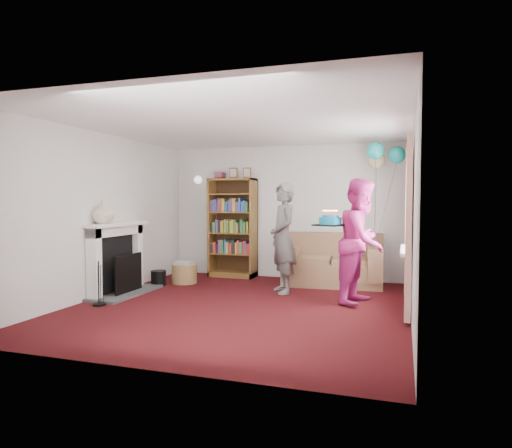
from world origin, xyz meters
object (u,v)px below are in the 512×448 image
(bookcase, at_px, (233,229))
(person_magenta, at_px, (362,241))
(birthday_cake, at_px, (330,221))
(sofa, at_px, (333,265))
(person_striped, at_px, (283,238))

(bookcase, xyz_separation_m, person_magenta, (2.57, -1.57, -0.03))
(bookcase, height_order, birthday_cake, bookcase)
(sofa, relative_size, person_magenta, 0.94)
(sofa, distance_m, birthday_cake, 1.72)
(birthday_cake, bearing_deg, sofa, 96.63)
(person_striped, distance_m, person_magenta, 1.30)
(bookcase, distance_m, sofa, 2.06)
(bookcase, xyz_separation_m, sofa, (1.96, -0.23, -0.59))
(bookcase, xyz_separation_m, person_striped, (1.31, -1.23, -0.05))
(bookcase, relative_size, person_striped, 1.20)
(bookcase, relative_size, birthday_cake, 5.50)
(person_magenta, bearing_deg, person_striped, 89.22)
(person_striped, height_order, birthday_cake, person_striped)
(person_striped, relative_size, birthday_cake, 4.58)
(person_magenta, bearing_deg, birthday_cake, 124.34)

